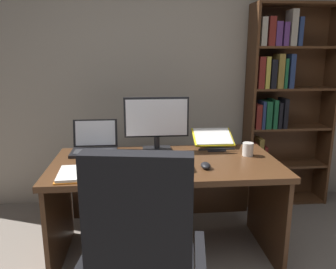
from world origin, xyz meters
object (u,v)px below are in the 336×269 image
object	(u,v)px
open_binder	(97,173)
notepad	(132,159)
pen	(135,157)
bookshelf	(280,102)
monitor	(157,124)
laptop	(94,146)
computer_mouse	(206,166)
keyboard	(161,168)
reading_stand_with_book	(213,139)
desk	(165,184)
coffee_mug	(248,149)

from	to	relation	value
open_binder	notepad	world-z (taller)	open_binder
pen	open_binder	bearing A→B (deg)	-129.44
bookshelf	monitor	bearing A→B (deg)	-154.57
bookshelf	notepad	bearing A→B (deg)	-150.77
laptop	computer_mouse	xyz separation A→B (m)	(0.78, -0.45, -0.03)
keyboard	reading_stand_with_book	bearing A→B (deg)	48.17
keyboard	reading_stand_with_book	distance (m)	0.70
laptop	computer_mouse	world-z (taller)	laptop
monitor	open_binder	size ratio (longest dim) A/B	0.99
computer_mouse	bookshelf	bearing A→B (deg)	47.98
laptop	pen	distance (m)	0.38
pen	keyboard	bearing A→B (deg)	-54.10
reading_stand_with_book	computer_mouse	bearing A→B (deg)	-107.60
desk	computer_mouse	distance (m)	0.42
reading_stand_with_book	open_binder	xyz separation A→B (m)	(-0.87, -0.57, -0.06)
reading_stand_with_book	bookshelf	bearing A→B (deg)	33.95
keyboard	bookshelf	bearing A→B (deg)	40.04
reading_stand_with_book	open_binder	distance (m)	1.05
laptop	open_binder	distance (m)	0.51
computer_mouse	pen	world-z (taller)	computer_mouse
computer_mouse	open_binder	size ratio (longest dim) A/B	0.21
laptop	notepad	world-z (taller)	laptop
computer_mouse	reading_stand_with_book	distance (m)	0.55
bookshelf	keyboard	size ratio (longest dim) A/B	4.60
reading_stand_with_book	coffee_mug	xyz separation A→B (m)	(0.20, -0.27, -0.02)
keyboard	reading_stand_with_book	xyz separation A→B (m)	(0.46, 0.52, 0.06)
bookshelf	monitor	distance (m)	1.37
computer_mouse	coffee_mug	size ratio (longest dim) A/B	1.05
computer_mouse	notepad	size ratio (longest dim) A/B	0.50
laptop	reading_stand_with_book	distance (m)	0.95
laptop	keyboard	xyz separation A→B (m)	(0.48, -0.45, -0.04)
desk	reading_stand_with_book	bearing A→B (deg)	32.63
monitor	open_binder	xyz separation A→B (m)	(-0.41, -0.50, -0.20)
keyboard	open_binder	bearing A→B (deg)	-173.05
reading_stand_with_book	pen	xyz separation A→B (m)	(-0.64, -0.28, -0.05)
keyboard	computer_mouse	bearing A→B (deg)	0.00
bookshelf	computer_mouse	world-z (taller)	bookshelf
reading_stand_with_book	laptop	bearing A→B (deg)	-175.95
bookshelf	open_binder	bearing A→B (deg)	-146.53
bookshelf	pen	xyz separation A→B (m)	(-1.41, -0.80, -0.27)
desk	open_binder	world-z (taller)	open_binder
laptop	reading_stand_with_book	bearing A→B (deg)	4.05
pen	notepad	bearing A→B (deg)	180.00
bookshelf	keyboard	world-z (taller)	bookshelf
computer_mouse	open_binder	xyz separation A→B (m)	(-0.71, -0.05, -0.01)
open_binder	laptop	bearing A→B (deg)	95.00
monitor	computer_mouse	distance (m)	0.58
open_binder	notepad	size ratio (longest dim) A/B	2.39
monitor	computer_mouse	bearing A→B (deg)	-56.33
coffee_mug	notepad	bearing A→B (deg)	-178.99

